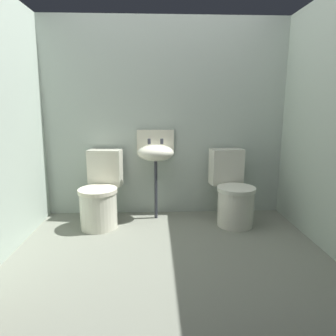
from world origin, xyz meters
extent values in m
cube|color=slate|center=(0.00, 0.00, -0.04)|extent=(3.12, 2.46, 0.08)
cube|color=#AFBCB1|center=(0.00, 1.08, 1.10)|extent=(3.12, 0.10, 2.21)
cube|color=#ADBEAE|center=(1.41, 0.10, 1.10)|extent=(0.10, 2.26, 2.21)
cylinder|color=silver|center=(-0.71, 0.59, 0.19)|extent=(0.42, 0.42, 0.38)
cylinder|color=beige|center=(-0.71, 0.59, 0.40)|extent=(0.45, 0.45, 0.04)
cube|color=silver|center=(-0.67, 0.89, 0.58)|extent=(0.38, 0.22, 0.40)
cylinder|color=silver|center=(0.73, 0.59, 0.19)|extent=(0.43, 0.43, 0.38)
cylinder|color=silver|center=(0.73, 0.59, 0.40)|extent=(0.45, 0.45, 0.04)
cube|color=silver|center=(0.69, 0.89, 0.58)|extent=(0.38, 0.23, 0.40)
cylinder|color=#363841|center=(-0.11, 0.84, 0.33)|extent=(0.04, 0.04, 0.66)
ellipsoid|color=silver|center=(-0.11, 0.84, 0.75)|extent=(0.40, 0.32, 0.18)
cube|color=silver|center=(-0.11, 1.01, 0.85)|extent=(0.42, 0.04, 0.28)
cylinder|color=#363841|center=(-0.18, 0.90, 0.87)|extent=(0.04, 0.04, 0.06)
cylinder|color=#363841|center=(-0.04, 0.90, 0.87)|extent=(0.04, 0.04, 0.06)
camera|label=1|loc=(-0.11, -2.39, 1.25)|focal=31.90mm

